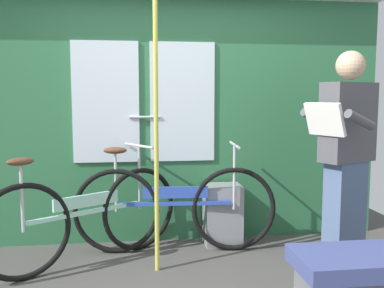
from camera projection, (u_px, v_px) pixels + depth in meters
train_door_wall at (165, 114)px, 4.00m from camera, size 4.12×0.28×2.31m
bicycle_near_door at (86, 217)px, 3.47m from camera, size 1.51×0.98×0.95m
bicycle_leaning_behind at (175, 208)px, 3.74m from camera, size 1.78×0.44×0.96m
passenger_reading_newspaper at (346, 153)px, 3.45m from camera, size 0.63×0.58×1.73m
trash_bin_by_wall at (223, 215)px, 3.96m from camera, size 0.34×0.28×0.56m
handrail_pole at (156, 127)px, 3.26m from camera, size 0.04×0.04×2.27m
bench_seat_corner at (354, 288)px, 2.53m from camera, size 0.70×0.44×0.45m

